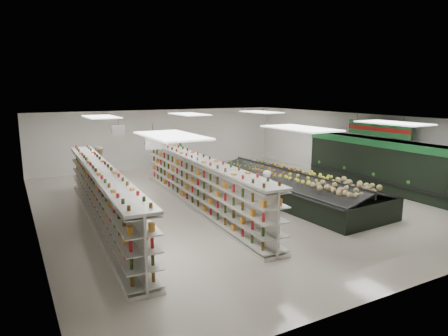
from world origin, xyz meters
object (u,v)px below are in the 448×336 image
gondola_center (198,184)px  soda_endcap (172,157)px  produce_island (292,186)px  shopper_background (100,168)px  gondola_left (103,198)px  shopper_main (266,193)px

gondola_center → soda_endcap: 6.58m
produce_island → shopper_background: size_ratio=4.26×
gondola_center → produce_island: 3.79m
soda_endcap → gondola_left: bearing=-126.5°
produce_island → soda_endcap: 7.66m
shopper_background → gondola_center: bearing=-144.5°
gondola_left → produce_island: gondola_left is taller
gondola_left → soda_endcap: size_ratio=6.28×
gondola_left → soda_endcap: (4.97, 6.71, -0.02)m
gondola_center → soda_endcap: (1.46, 6.42, -0.03)m
soda_endcap → shopper_background: 4.45m
gondola_left → gondola_center: 3.52m
shopper_background → shopper_main: bearing=-142.2°
shopper_background → produce_island: bearing=-125.2°
gondola_left → shopper_main: gondola_left is taller
gondola_center → shopper_background: size_ratio=5.72×
shopper_main → shopper_background: 7.85m
shopper_background → soda_endcap: bearing=-59.2°
gondola_left → shopper_background: shopper_background is taller
gondola_center → shopper_main: gondola_center is taller
shopper_background → gondola_left: bearing=175.2°
gondola_left → soda_endcap: gondola_left is taller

